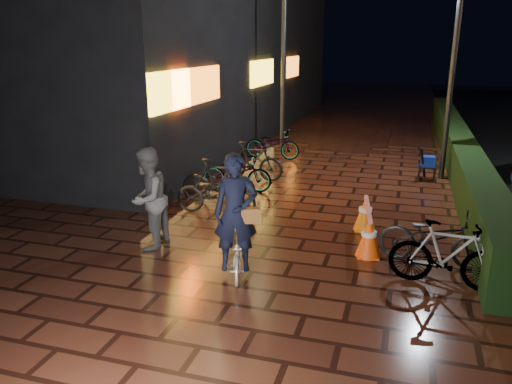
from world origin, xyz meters
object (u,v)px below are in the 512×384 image
(cart_assembly, at_px, (427,163))
(bystander_person, at_px, (148,199))
(cyclist, at_px, (236,231))
(traffic_barrier, at_px, (367,224))

(cart_assembly, bearing_deg, bystander_person, -127.90)
(cyclist, height_order, traffic_barrier, cyclist)
(traffic_barrier, bearing_deg, cart_assembly, 76.56)
(bystander_person, xyz_separation_m, cart_assembly, (5.02, 6.44, -0.45))
(cyclist, xyz_separation_m, traffic_barrier, (1.91, 2.03, -0.40))
(bystander_person, relative_size, cyclist, 0.93)
(bystander_person, distance_m, cyclist, 2.01)
(bystander_person, distance_m, traffic_barrier, 4.11)
(bystander_person, bearing_deg, traffic_barrier, 109.99)
(cyclist, bearing_deg, traffic_barrier, 46.64)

